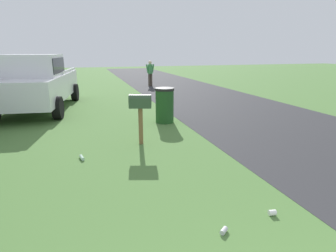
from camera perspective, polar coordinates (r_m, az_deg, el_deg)
name	(u,v)px	position (r m, az deg, el deg)	size (l,w,h in m)	color
road_asphalt	(303,134)	(8.44, 25.94, -1.58)	(60.00, 5.40, 0.01)	#2D2D30
mailbox	(140,105)	(6.64, -5.74, 4.38)	(0.34, 0.56, 1.22)	brown
pickup_truck	(37,81)	(11.64, -25.33, 8.32)	(5.72, 2.83, 2.09)	silver
trash_bin	(165,105)	(8.78, -0.70, 4.30)	(0.60, 0.60, 1.10)	#1E4C1E
pedestrian	(150,72)	(18.02, -3.69, 11.10)	(0.30, 0.56, 1.60)	#4C4238
litter_can_far_scatter	(224,231)	(3.80, 11.42, -20.36)	(0.07, 0.07, 0.12)	silver
litter_bottle_by_mailbox	(82,158)	(6.18, -17.30, -6.23)	(0.07, 0.07, 0.22)	#B2D8BF
litter_cup_midfield_b	(272,213)	(4.31, 20.65, -16.35)	(0.08, 0.08, 0.10)	white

